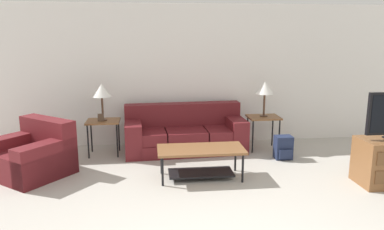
% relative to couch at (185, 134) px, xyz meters
% --- Properties ---
extents(wall_back, '(8.67, 0.06, 2.60)m').
position_rel_couch_xyz_m(wall_back, '(0.04, 0.54, 1.00)').
color(wall_back, white).
rests_on(wall_back, ground_plane).
extents(couch, '(2.15, 0.96, 0.82)m').
position_rel_couch_xyz_m(couch, '(0.00, 0.00, 0.00)').
color(couch, maroon).
rests_on(couch, ground_plane).
extents(armchair, '(1.37, 1.36, 0.80)m').
position_rel_couch_xyz_m(armchair, '(-2.35, -0.91, -0.01)').
color(armchair, maroon).
rests_on(armchair, ground_plane).
extents(coffee_table, '(1.24, 0.58, 0.45)m').
position_rel_couch_xyz_m(coffee_table, '(0.11, -1.34, 0.03)').
color(coffee_table, brown).
rests_on(coffee_table, ground_plane).
extents(side_table_left, '(0.56, 0.45, 0.61)m').
position_rel_couch_xyz_m(side_table_left, '(-1.41, -0.07, 0.24)').
color(side_table_left, brown).
rests_on(side_table_left, ground_plane).
extents(side_table_right, '(0.56, 0.45, 0.61)m').
position_rel_couch_xyz_m(side_table_right, '(1.42, -0.07, 0.24)').
color(side_table_right, brown).
rests_on(side_table_right, ground_plane).
extents(table_lamp_left, '(0.32, 0.32, 0.63)m').
position_rel_couch_xyz_m(table_lamp_left, '(-1.41, -0.07, 0.81)').
color(table_lamp_left, '#472D1E').
rests_on(table_lamp_left, side_table_left).
extents(table_lamp_right, '(0.32, 0.32, 0.63)m').
position_rel_couch_xyz_m(table_lamp_right, '(1.42, -0.07, 0.81)').
color(table_lamp_right, '#472D1E').
rests_on(table_lamp_right, side_table_right).
extents(backpack, '(0.28, 0.29, 0.39)m').
position_rel_couch_xyz_m(backpack, '(1.60, -0.64, -0.11)').
color(backpack, '#1E2847').
rests_on(backpack, ground_plane).
extents(picture_frame, '(0.10, 0.04, 0.13)m').
position_rel_couch_xyz_m(picture_frame, '(-1.44, -0.14, 0.37)').
color(picture_frame, '#4C3828').
rests_on(picture_frame, side_table_left).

